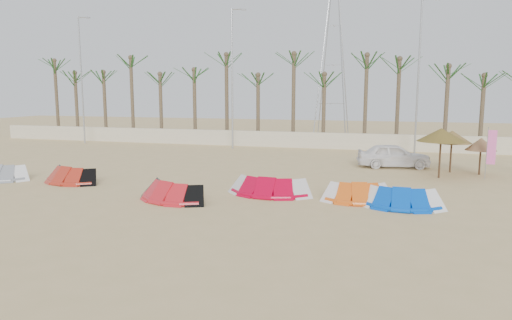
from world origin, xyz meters
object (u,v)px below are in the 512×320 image
(kite_red_right, at_px, (271,184))
(parasol_left, at_px, (441,135))
(kite_orange, at_px, (359,191))
(parasol_mid, at_px, (481,144))
(kite_red_left, at_px, (74,174))
(parasol_right, at_px, (452,137))
(kite_red_mid, at_px, (174,189))
(car, at_px, (393,156))
(kite_blue, at_px, (401,196))
(kite_grey, at_px, (3,172))

(kite_red_right, height_order, parasol_left, parasol_left)
(kite_orange, height_order, parasol_mid, parasol_mid)
(kite_red_left, xyz_separation_m, parasol_right, (18.82, 8.28, 1.61))
(kite_red_mid, xyz_separation_m, car, (9.09, 11.24, 0.31))
(kite_red_mid, relative_size, kite_red_right, 1.02)
(parasol_mid, bearing_deg, kite_blue, -116.89)
(kite_blue, distance_m, car, 9.87)
(kite_grey, relative_size, kite_red_mid, 0.85)
(kite_orange, xyz_separation_m, car, (1.47, 9.35, 0.32))
(kite_red_right, height_order, parasol_right, parasol_right)
(parasol_right, bearing_deg, kite_red_right, -135.99)
(parasol_left, height_order, car, parasol_left)
(kite_red_left, bearing_deg, kite_blue, -2.44)
(kite_blue, xyz_separation_m, parasol_left, (2.11, 6.98, 1.88))
(kite_grey, xyz_separation_m, parasol_mid, (24.19, 8.45, 1.29))
(kite_red_right, distance_m, parasol_mid, 12.71)
(kite_blue, relative_size, parasol_left, 1.21)
(kite_red_right, xyz_separation_m, car, (5.37, 9.09, 0.31))
(kite_red_left, distance_m, car, 18.21)
(car, bearing_deg, parasol_mid, -115.65)
(kite_red_left, height_order, kite_orange, same)
(kite_orange, relative_size, parasol_right, 1.31)
(kite_grey, height_order, car, car)
(kite_blue, bearing_deg, car, 91.17)
(kite_red_left, height_order, kite_blue, same)
(kite_red_mid, bearing_deg, kite_red_right, 30.01)
(kite_grey, xyz_separation_m, parasol_left, (21.94, 6.82, 1.88))
(kite_grey, distance_m, kite_red_left, 3.94)
(kite_blue, height_order, parasol_mid, parasol_mid)
(kite_red_right, bearing_deg, kite_red_left, -179.47)
(kite_blue, distance_m, parasol_mid, 9.73)
(kite_red_mid, distance_m, kite_blue, 9.39)
(kite_red_right, relative_size, car, 0.87)
(kite_red_right, distance_m, car, 10.57)
(kite_blue, bearing_deg, kite_red_right, 172.11)
(parasol_right, bearing_deg, kite_grey, -158.82)
(kite_orange, xyz_separation_m, kite_blue, (1.67, -0.51, 0.00))
(kite_red_left, relative_size, kite_red_right, 0.94)
(kite_blue, bearing_deg, parasol_right, 72.06)
(parasol_mid, bearing_deg, kite_grey, -160.75)
(parasol_left, xyz_separation_m, parasol_mid, (2.25, 1.62, -0.60))
(kite_red_right, bearing_deg, parasol_left, 38.90)
(kite_red_left, bearing_deg, kite_red_right, 0.53)
(parasol_mid, bearing_deg, car, 164.50)
(kite_red_mid, bearing_deg, kite_grey, 171.75)
(parasol_left, bearing_deg, kite_red_mid, -143.79)
(kite_red_mid, relative_size, parasol_right, 1.58)
(kite_grey, xyz_separation_m, kite_blue, (19.83, -0.15, 0.00))
(kite_orange, bearing_deg, kite_red_right, 176.19)
(car, bearing_deg, parasol_right, -116.39)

